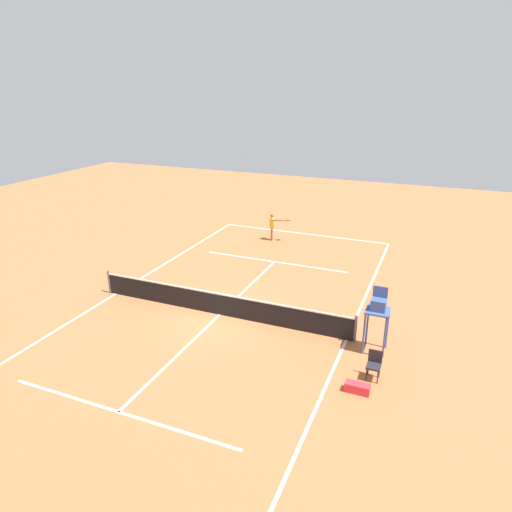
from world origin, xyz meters
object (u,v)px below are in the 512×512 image
Objects in this scene: player_serving at (273,225)px; umpire_chair at (378,310)px; courtside_chair_near at (374,364)px; equipment_bag at (357,388)px; tennis_ball at (231,249)px.

umpire_chair is (-7.66, 10.16, 0.63)m from player_serving.
courtside_chair_near is (-0.23, 1.68, -1.07)m from umpire_chair.
umpire_chair reaches higher than courtside_chair_near.
equipment_bag is (-7.56, 12.77, -0.82)m from player_serving.
umpire_chair reaches higher than tennis_ball.
player_serving is 12.74m from umpire_chair.
player_serving is 3.18m from tennis_ball.
umpire_chair reaches higher than equipment_bag.
player_serving reaches higher than equipment_bag.
tennis_ball is 12.05m from umpire_chair.
player_serving is 1.73× the size of courtside_chair_near.
umpire_chair is 2.54× the size of courtside_chair_near.
player_serving is 14.86m from equipment_bag.
player_serving reaches higher than tennis_ball.
tennis_ball is at bearing -49.32° from player_serving.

